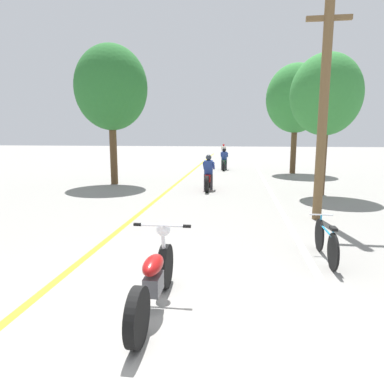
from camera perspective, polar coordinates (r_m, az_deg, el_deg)
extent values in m
plane|color=gray|center=(4.33, -8.72, -22.22)|extent=(120.00, 120.00, 0.00)
cube|color=yellow|center=(16.42, -2.25, 1.70)|extent=(0.14, 48.00, 0.01)
cube|color=white|center=(16.24, 12.24, 1.39)|extent=(0.14, 48.00, 0.01)
cylinder|color=brown|center=(9.66, 21.02, 12.43)|extent=(0.24, 0.24, 5.70)
cube|color=brown|center=(10.04, 21.88, 25.32)|extent=(1.10, 0.10, 0.12)
cylinder|color=#513A23|center=(13.67, 20.85, 5.51)|extent=(0.32, 0.32, 2.88)
ellipsoid|color=#337F38|center=(13.71, 21.43, 14.89)|extent=(2.55, 2.29, 2.93)
cylinder|color=#513A23|center=(20.81, 16.58, 7.41)|extent=(0.32, 0.32, 3.21)
ellipsoid|color=#337F38|center=(20.89, 16.94, 14.72)|extent=(3.34, 3.01, 3.85)
cylinder|color=#513A23|center=(16.01, -12.98, 7.12)|extent=(0.32, 0.32, 3.27)
ellipsoid|color=#286B2D|center=(16.13, -13.35, 16.57)|extent=(3.22, 2.90, 3.70)
cylinder|color=black|center=(5.23, -4.47, -12.23)|extent=(0.12, 0.66, 0.66)
cylinder|color=black|center=(3.97, -9.09, -19.88)|extent=(0.12, 0.66, 0.66)
ellipsoid|color=maroon|center=(4.46, -6.50, -11.97)|extent=(0.24, 0.58, 0.21)
cube|color=#4C4C51|center=(4.57, -6.43, -14.97)|extent=(0.20, 0.36, 0.24)
cylinder|color=silver|center=(5.03, -4.74, -9.02)|extent=(0.06, 0.23, 0.69)
cylinder|color=silver|center=(4.85, -5.02, -5.56)|extent=(0.71, 0.04, 0.04)
cylinder|color=black|center=(4.94, -9.07, -5.37)|extent=(0.11, 0.05, 0.05)
cylinder|color=black|center=(4.79, -0.85, -5.73)|extent=(0.11, 0.05, 0.05)
sphere|color=silver|center=(4.96, -4.78, -6.18)|extent=(0.20, 0.20, 0.20)
cylinder|color=black|center=(14.77, 2.98, 2.07)|extent=(0.12, 0.66, 0.66)
cylinder|color=black|center=(13.41, 2.50, 1.31)|extent=(0.12, 0.66, 0.66)
cube|color=maroon|center=(14.06, 2.76, 2.44)|extent=(0.20, 0.88, 0.28)
cylinder|color=silver|center=(14.59, 2.97, 4.67)|extent=(0.50, 0.03, 0.03)
cylinder|color=#38383D|center=(14.05, 2.20, 1.67)|extent=(0.11, 0.11, 0.65)
cylinder|color=#38383D|center=(14.03, 3.26, 1.65)|extent=(0.11, 0.11, 0.65)
cube|color=navy|center=(14.00, 2.76, 4.14)|extent=(0.34, 0.28, 0.59)
cylinder|color=navy|center=(14.17, 2.01, 4.44)|extent=(0.08, 0.46, 0.36)
cylinder|color=navy|center=(14.14, 3.63, 4.41)|extent=(0.08, 0.46, 0.36)
sphere|color=#2D333D|center=(14.01, 2.79, 5.78)|extent=(0.24, 0.24, 0.24)
cylinder|color=black|center=(22.91, 5.44, 4.72)|extent=(0.12, 0.64, 0.64)
cylinder|color=black|center=(21.47, 5.30, 4.40)|extent=(0.12, 0.64, 0.64)
cube|color=#0C4723|center=(22.18, 5.38, 5.03)|extent=(0.20, 0.93, 0.28)
cylinder|color=silver|center=(22.77, 5.46, 6.39)|extent=(0.50, 0.03, 0.03)
cylinder|color=#38383D|center=(22.15, 5.03, 4.56)|extent=(0.11, 0.11, 0.64)
cylinder|color=#38383D|center=(22.14, 5.70, 4.55)|extent=(0.11, 0.11, 0.64)
cube|color=navy|center=(22.13, 5.39, 6.05)|extent=(0.34, 0.27, 0.53)
cylinder|color=navy|center=(22.29, 4.90, 6.21)|extent=(0.08, 0.42, 0.33)
cylinder|color=navy|center=(22.28, 5.93, 6.19)|extent=(0.08, 0.42, 0.33)
sphere|color=black|center=(22.15, 5.41, 7.02)|extent=(0.24, 0.24, 0.24)
cylinder|color=black|center=(33.65, 5.31, 6.25)|extent=(0.12, 0.60, 0.60)
cylinder|color=black|center=(32.25, 5.21, 6.11)|extent=(0.12, 0.60, 0.60)
cube|color=navy|center=(32.94, 5.27, 6.49)|extent=(0.20, 0.90, 0.28)
cylinder|color=silver|center=(33.52, 5.32, 7.35)|extent=(0.50, 0.03, 0.03)
cylinder|color=slate|center=(32.91, 5.03, 6.20)|extent=(0.11, 0.11, 0.62)
cylinder|color=slate|center=(32.89, 5.48, 6.19)|extent=(0.11, 0.11, 0.62)
cube|color=silver|center=(32.90, 5.27, 7.18)|extent=(0.34, 0.27, 0.53)
cylinder|color=silver|center=(33.07, 4.94, 7.29)|extent=(0.08, 0.42, 0.33)
cylinder|color=silver|center=(33.05, 5.64, 7.27)|extent=(0.08, 0.42, 0.33)
sphere|color=#B21919|center=(32.93, 5.29, 7.80)|extent=(0.21, 0.21, 0.21)
cylinder|color=black|center=(7.22, 20.46, -6.70)|extent=(0.04, 0.64, 0.64)
cylinder|color=black|center=(6.29, 22.46, -9.22)|extent=(0.04, 0.64, 0.64)
cylinder|color=#197FB2|center=(6.69, 21.51, -6.04)|extent=(0.04, 0.80, 0.04)
cylinder|color=#197FB2|center=(6.31, 22.39, -7.33)|extent=(0.03, 0.03, 0.38)
cube|color=black|center=(6.26, 22.50, -5.64)|extent=(0.10, 0.20, 0.05)
cylinder|color=#197FB2|center=(7.12, 20.64, -5.20)|extent=(0.03, 0.03, 0.42)
cylinder|color=silver|center=(7.07, 20.74, -3.57)|extent=(0.44, 0.03, 0.03)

